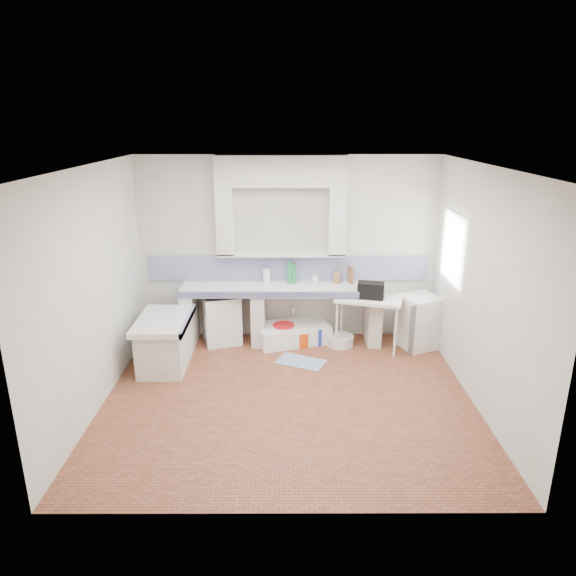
{
  "coord_description": "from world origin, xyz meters",
  "views": [
    {
      "loc": [
        -0.02,
        -5.72,
        3.28
      ],
      "look_at": [
        0.0,
        1.0,
        1.1
      ],
      "focal_mm": 32.49,
      "sensor_mm": 36.0,
      "label": 1
    }
  ],
  "objects_px": {
    "side_table": "(367,323)",
    "fridge": "(419,322)",
    "stove": "(222,318)",
    "sink": "(293,334)"
  },
  "relations": [
    {
      "from": "sink",
      "to": "fridge",
      "type": "xyz_separation_m",
      "value": [
        1.89,
        -0.17,
        0.27
      ]
    },
    {
      "from": "sink",
      "to": "stove",
      "type": "bearing_deg",
      "value": 162.13
    },
    {
      "from": "stove",
      "to": "side_table",
      "type": "relative_size",
      "value": 0.8
    },
    {
      "from": "side_table",
      "to": "fridge",
      "type": "relative_size",
      "value": 1.19
    },
    {
      "from": "fridge",
      "to": "side_table",
      "type": "bearing_deg",
      "value": 160.0
    },
    {
      "from": "stove",
      "to": "fridge",
      "type": "bearing_deg",
      "value": -19.73
    },
    {
      "from": "side_table",
      "to": "fridge",
      "type": "xyz_separation_m",
      "value": [
        0.78,
        0.04,
        0.0
      ]
    },
    {
      "from": "stove",
      "to": "sink",
      "type": "bearing_deg",
      "value": -16.92
    },
    {
      "from": "sink",
      "to": "side_table",
      "type": "distance_m",
      "value": 1.16
    },
    {
      "from": "stove",
      "to": "sink",
      "type": "relative_size",
      "value": 0.7
    }
  ]
}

